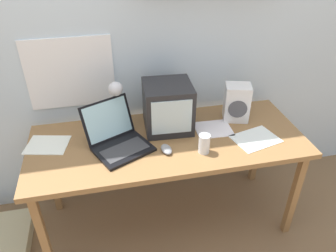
% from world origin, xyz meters
% --- Properties ---
extents(ground_plane, '(12.00, 12.00, 0.00)m').
position_xyz_m(ground_plane, '(0.00, 0.00, 0.00)').
color(ground_plane, olive).
extents(back_wall, '(5.60, 0.24, 2.60)m').
position_xyz_m(back_wall, '(0.01, 0.44, 1.31)').
color(back_wall, silver).
rests_on(back_wall, ground_plane).
extents(corner_desk, '(1.74, 0.70, 0.74)m').
position_xyz_m(corner_desk, '(0.00, 0.00, 0.67)').
color(corner_desk, olive).
rests_on(corner_desk, ground_plane).
extents(crt_monitor, '(0.32, 0.31, 0.31)m').
position_xyz_m(crt_monitor, '(0.03, 0.14, 0.89)').
color(crt_monitor, '#232326').
rests_on(crt_monitor, corner_desk).
extents(laptop, '(0.44, 0.45, 0.25)m').
position_xyz_m(laptop, '(-0.32, 0.01, 0.80)').
color(laptop, black).
rests_on(laptop, corner_desk).
extents(desk_lamp, '(0.11, 0.15, 0.34)m').
position_xyz_m(desk_lamp, '(-0.29, 0.20, 0.97)').
color(desk_lamp, silver).
rests_on(desk_lamp, corner_desk).
extents(juice_glass, '(0.07, 0.07, 0.12)m').
position_xyz_m(juice_glass, '(0.18, -0.17, 0.79)').
color(juice_glass, white).
rests_on(juice_glass, corner_desk).
extents(space_heater, '(0.20, 0.18, 0.26)m').
position_xyz_m(space_heater, '(0.51, 0.14, 0.86)').
color(space_heater, white).
rests_on(space_heater, corner_desk).
extents(computer_mouse, '(0.07, 0.11, 0.03)m').
position_xyz_m(computer_mouse, '(-0.04, -0.12, 0.75)').
color(computer_mouse, gray).
rests_on(computer_mouse, corner_desk).
extents(loose_paper_near_monitor, '(0.24, 0.21, 0.00)m').
position_xyz_m(loose_paper_near_monitor, '(0.32, 0.05, 0.74)').
color(loose_paper_near_monitor, white).
rests_on(loose_paper_near_monitor, corner_desk).
extents(loose_paper_near_laptop, '(0.32, 0.27, 0.00)m').
position_xyz_m(loose_paper_near_laptop, '(0.54, -0.12, 0.74)').
color(loose_paper_near_laptop, white).
rests_on(loose_paper_near_laptop, corner_desk).
extents(open_notebook, '(0.29, 0.25, 0.00)m').
position_xyz_m(open_notebook, '(-0.74, 0.10, 0.74)').
color(open_notebook, white).
rests_on(open_notebook, corner_desk).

